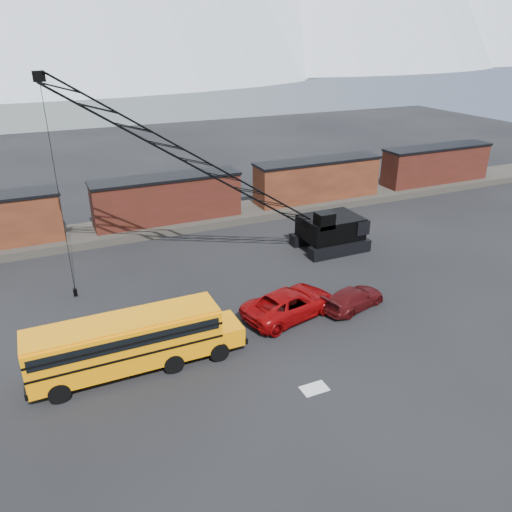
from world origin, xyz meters
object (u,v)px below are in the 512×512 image
at_px(school_bus, 132,341).
at_px(red_pickup, 290,303).
at_px(crawler_crane, 216,172).
at_px(maroon_suv, 353,298).

height_order(school_bus, red_pickup, school_bus).
height_order(school_bus, crawler_crane, crawler_crane).
relative_size(school_bus, crawler_crane, 0.49).
bearing_deg(maroon_suv, school_bus, 76.76).
distance_m(school_bus, crawler_crane, 14.49).
height_order(school_bus, maroon_suv, school_bus).
relative_size(school_bus, red_pickup, 1.79).
height_order(red_pickup, maroon_suv, red_pickup).
bearing_deg(red_pickup, crawler_crane, -2.21).
relative_size(red_pickup, maroon_suv, 1.35).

